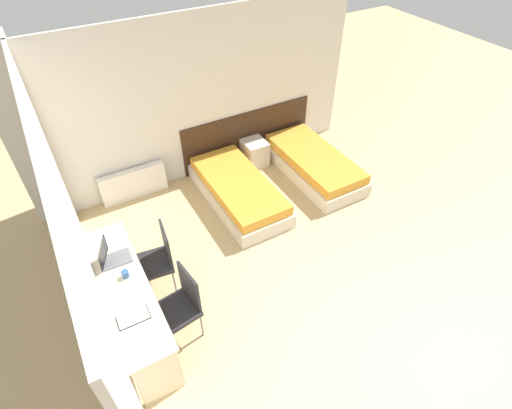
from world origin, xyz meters
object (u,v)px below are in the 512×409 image
Objects in this scene: bed_near_window at (238,191)px; chair_near_laptop at (158,258)px; bed_near_door at (313,164)px; laptop at (111,257)px; chair_near_notebook at (181,303)px; nightstand at (255,153)px.

chair_near_laptop is at bearing -148.70° from bed_near_window.
laptop reaches higher than bed_near_door.
chair_near_notebook is (-1.66, -1.78, 0.33)m from bed_near_window.
chair_near_laptop is 0.58m from laptop.
bed_near_door is 2.05× the size of chair_near_notebook.
chair_near_laptop is at bearing -162.26° from bed_near_door.
chair_near_laptop and chair_near_notebook have the same top height.
bed_near_door is 3.63m from chair_near_notebook.
nightstand is 3.52m from chair_near_notebook.
bed_near_window is at bearing 39.11° from chair_near_notebook.
bed_near_window is 1.08m from nightstand.
chair_near_laptop reaches higher than bed_near_window.
laptop is (-3.65, -0.99, 0.61)m from bed_near_door.
chair_near_notebook is at bearing -133.22° from nightstand.
chair_near_laptop is 1.00× the size of chair_near_notebook.
laptop is (-0.50, 0.02, 0.28)m from chair_near_laptop.
bed_near_window is at bearing 38.25° from chair_near_laptop.
chair_near_notebook is at bearing -150.56° from bed_near_door.
chair_near_notebook reaches higher than nightstand.
nightstand is (-0.75, 0.78, 0.03)m from bed_near_door.
nightstand is (0.75, 0.78, 0.03)m from bed_near_window.
chair_near_notebook reaches higher than bed_near_door.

